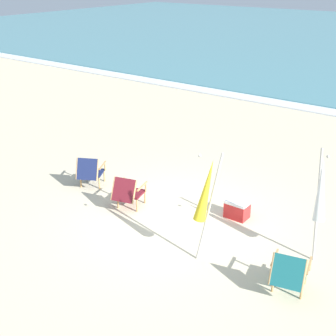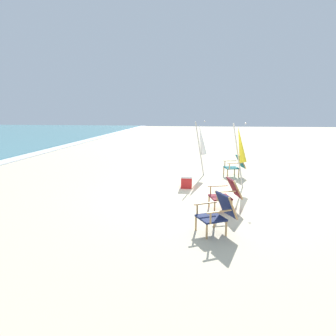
{
  "view_description": "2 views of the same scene",
  "coord_description": "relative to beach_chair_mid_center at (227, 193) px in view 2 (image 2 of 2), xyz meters",
  "views": [
    {
      "loc": [
        5.04,
        -7.17,
        5.0
      ],
      "look_at": [
        -0.92,
        0.84,
        0.67
      ],
      "focal_mm": 50.0,
      "sensor_mm": 36.0,
      "label": 1
    },
    {
      "loc": [
        -8.51,
        0.37,
        2.43
      ],
      "look_at": [
        -0.18,
        1.3,
        0.84
      ],
      "focal_mm": 32.0,
      "sensor_mm": 36.0,
      "label": 2
    }
  ],
  "objects": [
    {
      "name": "ground_plane",
      "position": [
        1.18,
        0.29,
        -0.42
      ],
      "size": [
        80.0,
        80.0,
        0.0
      ],
      "primitive_type": "plane",
      "color": "beige"
    },
    {
      "name": "beach_chair_mid_center",
      "position": [
        0.0,
        0.0,
        0.0
      ],
      "size": [
        0.75,
        0.87,
        0.79
      ],
      "color": "maroon",
      "rests_on": "ground"
    },
    {
      "name": "beach_chair_far_center",
      "position": [
        4.05,
        -0.66,
        0.0
      ],
      "size": [
        0.72,
        0.85,
        0.79
      ],
      "color": "#196066",
      "rests_on": "ground"
    },
    {
      "name": "beach_chair_back_right",
      "position": [
        -1.48,
        0.3,
        0.0
      ],
      "size": [
        0.84,
        0.9,
        0.8
      ],
      "color": "#19234C",
      "rests_on": "ground"
    },
    {
      "name": "umbrella_furled_white",
      "position": [
        3.97,
        0.66,
        0.94
      ],
      "size": [
        0.43,
        0.51,
        2.09
      ],
      "color": "#B7B2A8",
      "rests_on": "ground"
    },
    {
      "name": "umbrella_furled_yellow",
      "position": [
        2.38,
        -0.59,
        0.94
      ],
      "size": [
        0.44,
        0.51,
        2.09
      ],
      "color": "#B7B2A8",
      "rests_on": "ground"
    },
    {
      "name": "cooler_box",
      "position": [
        2.13,
        1.1,
        -0.22
      ],
      "size": [
        0.49,
        0.35,
        0.4
      ],
      "color": "red",
      "rests_on": "ground"
    }
  ]
}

